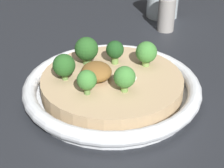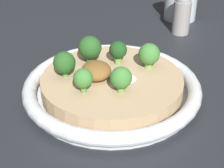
# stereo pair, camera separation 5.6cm
# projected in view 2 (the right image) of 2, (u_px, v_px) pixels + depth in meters

# --- Properties ---
(ground_plane) EXTENTS (6.00, 6.00, 0.00)m
(ground_plane) POSITION_uv_depth(u_px,v_px,m) (112.00, 96.00, 0.57)
(ground_plane) COLOR #23262B
(risotto_bowl) EXTENTS (0.29, 0.29, 0.04)m
(risotto_bowl) POSITION_uv_depth(u_px,v_px,m) (112.00, 86.00, 0.56)
(risotto_bowl) COLOR silver
(risotto_bowl) RESTS_ON ground_plane
(cheese_sprinkle) EXTENTS (0.04, 0.04, 0.01)m
(cheese_sprinkle) POSITION_uv_depth(u_px,v_px,m) (125.00, 75.00, 0.54)
(cheese_sprinkle) COLOR white
(cheese_sprinkle) RESTS_ON risotto_bowl
(crispy_onion_garnish) EXTENTS (0.05, 0.05, 0.03)m
(crispy_onion_garnish) POSITION_uv_depth(u_px,v_px,m) (96.00, 69.00, 0.55)
(crispy_onion_garnish) COLOR brown
(crispy_onion_garnish) RESTS_ON risotto_bowl
(broccoli_front_left) EXTENTS (0.03, 0.03, 0.04)m
(broccoli_front_left) POSITION_uv_depth(u_px,v_px,m) (121.00, 78.00, 0.50)
(broccoli_front_left) COLOR #759E4C
(broccoli_front_left) RESTS_ON risotto_bowl
(broccoli_back) EXTENTS (0.03, 0.03, 0.04)m
(broccoli_back) POSITION_uv_depth(u_px,v_px,m) (83.00, 79.00, 0.50)
(broccoli_back) COLOR #668E47
(broccoli_back) RESTS_ON risotto_bowl
(broccoli_front_right) EXTENTS (0.03, 0.03, 0.04)m
(broccoli_front_right) POSITION_uv_depth(u_px,v_px,m) (118.00, 51.00, 0.58)
(broccoli_front_right) COLOR #759E4C
(broccoli_front_right) RESTS_ON risotto_bowl
(broccoli_front) EXTENTS (0.04, 0.04, 0.04)m
(broccoli_front) POSITION_uv_depth(u_px,v_px,m) (149.00, 54.00, 0.57)
(broccoli_front) COLOR #84A856
(broccoli_front) RESTS_ON risotto_bowl
(broccoli_right) EXTENTS (0.04, 0.04, 0.05)m
(broccoli_right) POSITION_uv_depth(u_px,v_px,m) (90.00, 48.00, 0.58)
(broccoli_right) COLOR #668E47
(broccoli_right) RESTS_ON risotto_bowl
(broccoli_back_right) EXTENTS (0.04, 0.04, 0.04)m
(broccoli_back_right) POSITION_uv_depth(u_px,v_px,m) (64.00, 63.00, 0.54)
(broccoli_back_right) COLOR #668E47
(broccoli_back_right) RESTS_ON risotto_bowl
(drinking_glass) EXTENTS (0.08, 0.08, 0.09)m
(drinking_glass) POSITION_uv_depth(u_px,v_px,m) (181.00, 2.00, 0.86)
(drinking_glass) COLOR silver
(drinking_glass) RESTS_ON ground_plane
(pepper_shaker) EXTENTS (0.04, 0.04, 0.10)m
(pepper_shaker) POSITION_uv_depth(u_px,v_px,m) (182.00, 12.00, 0.77)
(pepper_shaker) COLOR #9E9993
(pepper_shaker) RESTS_ON ground_plane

